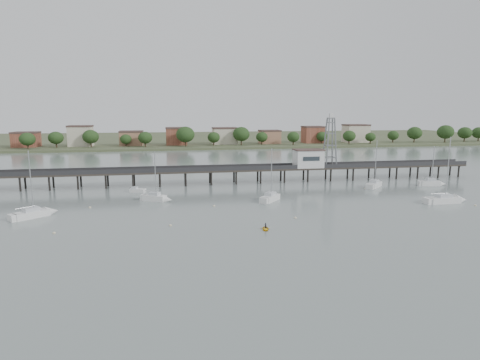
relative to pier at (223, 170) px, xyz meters
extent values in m
plane|color=slate|center=(0.00, -60.00, -3.79)|extent=(500.00, 500.00, 0.00)
cube|color=#2D2823|center=(0.00, 0.00, -0.04)|extent=(150.00, 5.00, 0.50)
cube|color=#333335|center=(0.00, -2.40, 0.76)|extent=(150.00, 0.12, 1.10)
cube|color=#333335|center=(0.00, 2.40, 0.76)|extent=(150.00, 0.12, 1.10)
cylinder|color=black|center=(0.00, -1.90, -1.99)|extent=(0.50, 0.50, 4.40)
cylinder|color=black|center=(0.00, 1.90, -1.99)|extent=(0.50, 0.50, 4.40)
cylinder|color=black|center=(73.00, -1.90, -1.99)|extent=(0.50, 0.50, 4.40)
cylinder|color=black|center=(73.00, 1.90, -1.99)|extent=(0.50, 0.50, 4.40)
cube|color=silver|center=(25.00, 0.00, 2.71)|extent=(8.00, 5.00, 5.00)
cube|color=#4C3833|center=(25.00, 0.00, 5.36)|extent=(8.40, 5.40, 0.30)
cube|color=slate|center=(31.50, 0.00, 14.36)|extent=(1.80, 1.80, 0.30)
cube|color=silver|center=(31.50, 0.00, 15.11)|extent=(0.90, 0.90, 1.20)
cube|color=white|center=(-40.94, -30.00, -3.32)|extent=(6.25, 5.79, 1.65)
cone|color=white|center=(-38.00, -27.52, -3.32)|extent=(3.50, 3.48, 2.39)
cube|color=silver|center=(-40.94, -30.00, -2.14)|extent=(3.32, 3.23, 0.75)
cylinder|color=#A5A8AA|center=(-40.61, -29.72, 3.27)|extent=(0.18, 0.18, 11.53)
cylinder|color=#A5A8AA|center=(-41.73, -30.66, -1.59)|extent=(2.82, 2.40, 0.12)
cube|color=white|center=(44.85, -32.64, -3.32)|extent=(7.18, 2.97, 1.65)
cone|color=white|center=(49.29, -32.51, -3.32)|extent=(3.04, 2.85, 2.76)
cube|color=silver|center=(44.85, -32.64, -2.14)|extent=(3.22, 2.30, 0.75)
cylinder|color=#A5A8AA|center=(45.35, -32.62, 4.16)|extent=(0.18, 0.18, 13.32)
cylinder|color=#A5A8AA|center=(43.67, -32.67, -1.59)|extent=(4.15, 0.24, 0.12)
cube|color=white|center=(7.58, -23.92, -3.32)|extent=(5.43, 5.72, 1.65)
cone|color=white|center=(9.94, -21.26, -3.32)|extent=(3.23, 3.24, 2.21)
cube|color=silver|center=(7.58, -23.92, -2.14)|extent=(3.00, 3.07, 0.75)
cylinder|color=#A5A8AA|center=(7.84, -23.62, 2.84)|extent=(0.18, 0.18, 10.66)
cylinder|color=#A5A8AA|center=(6.95, -24.63, -1.59)|extent=(2.29, 2.56, 0.12)
cube|color=white|center=(55.42, -13.15, -3.32)|extent=(5.34, 2.91, 1.65)
cone|color=white|center=(58.52, -13.76, -3.32)|extent=(2.45, 2.34, 1.96)
cube|color=silver|center=(55.42, -13.15, -2.14)|extent=(2.51, 1.98, 0.75)
cylinder|color=#A5A8AA|center=(55.77, -13.22, 2.24)|extent=(0.18, 0.18, 9.47)
cylinder|color=#A5A8AA|center=(54.60, -12.99, -1.59)|extent=(2.91, 0.69, 0.12)
cube|color=white|center=(-18.23, -19.11, -3.32)|extent=(5.58, 4.32, 1.65)
cone|color=white|center=(-15.36, -20.70, -3.32)|extent=(2.90, 2.84, 2.04)
cube|color=silver|center=(-18.23, -19.11, -2.14)|extent=(2.83, 2.56, 0.75)
cylinder|color=#A5A8AA|center=(-17.91, -19.29, 2.43)|extent=(0.18, 0.18, 9.84)
cylinder|color=#A5A8AA|center=(-19.00, -18.69, -1.59)|extent=(2.74, 1.58, 0.12)
cube|color=white|center=(39.08, -12.69, -3.32)|extent=(5.95, 5.75, 1.65)
cone|color=white|center=(41.81, -10.16, -3.32)|extent=(3.40, 3.39, 2.32)
cube|color=silver|center=(39.08, -12.69, -2.14)|extent=(3.21, 3.16, 0.75)
cylinder|color=#A5A8AA|center=(39.38, -12.41, 3.10)|extent=(0.18, 0.18, 11.19)
cylinder|color=#A5A8AA|center=(38.35, -13.37, -1.59)|extent=(2.64, 2.45, 0.12)
cube|color=white|center=(-22.70, -8.40, -3.42)|extent=(4.17, 3.00, 1.07)
cube|color=silver|center=(-23.48, -8.06, -2.78)|extent=(1.69, 1.69, 0.64)
imported|color=yellow|center=(1.13, -45.57, -3.79)|extent=(1.76, 0.78, 2.38)
imported|color=black|center=(1.13, -45.57, -3.79)|extent=(0.56, 1.04, 0.24)
ellipsoid|color=beige|center=(8.51, -39.28, -3.71)|extent=(0.56, 0.56, 0.39)
ellipsoid|color=beige|center=(-14.91, -40.29, -3.71)|extent=(0.56, 0.56, 0.39)
ellipsoid|color=beige|center=(35.79, -14.26, -3.71)|extent=(0.56, 0.56, 0.39)
ellipsoid|color=beige|center=(-5.59, -26.89, -3.71)|extent=(0.56, 0.56, 0.39)
ellipsoid|color=beige|center=(-31.49, -23.52, -3.71)|extent=(0.56, 0.56, 0.39)
ellipsoid|color=beige|center=(49.81, -36.36, -3.71)|extent=(0.56, 0.56, 0.39)
ellipsoid|color=beige|center=(-33.99, -41.42, -3.71)|extent=(0.56, 0.56, 0.39)
cube|color=#475133|center=(0.00, 185.00, -3.29)|extent=(500.00, 170.00, 1.40)
cube|color=brown|center=(-90.00, 123.00, 1.91)|extent=(13.00, 10.50, 9.00)
cube|color=brown|center=(-62.00, 123.00, 1.91)|extent=(13.00, 10.50, 9.00)
cube|color=brown|center=(-35.00, 123.00, 1.91)|extent=(13.00, 10.50, 9.00)
cube|color=brown|center=(-10.00, 123.00, 1.91)|extent=(13.00, 10.50, 9.00)
cube|color=brown|center=(18.00, 123.00, 1.91)|extent=(13.00, 10.50, 9.00)
cube|color=brown|center=(45.00, 123.00, 1.91)|extent=(13.00, 10.50, 9.00)
cube|color=brown|center=(72.00, 123.00, 1.91)|extent=(13.00, 10.50, 9.00)
cube|color=brown|center=(100.00, 123.00, 1.91)|extent=(13.00, 10.50, 9.00)
ellipsoid|color=#183415|center=(0.00, 111.00, 2.21)|extent=(8.00, 8.00, 6.80)
ellipsoid|color=#183415|center=(120.00, 111.00, 2.21)|extent=(8.00, 8.00, 6.80)
camera|label=1|loc=(-14.91, -110.02, 16.19)|focal=30.00mm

